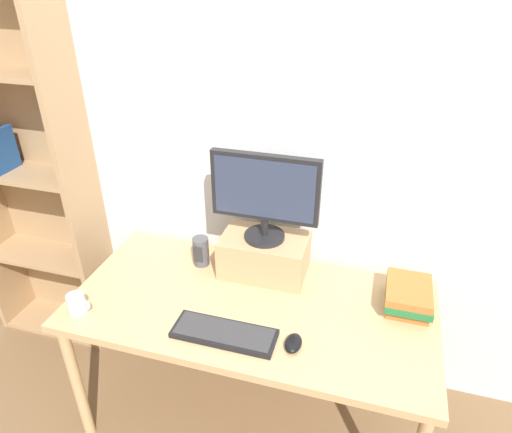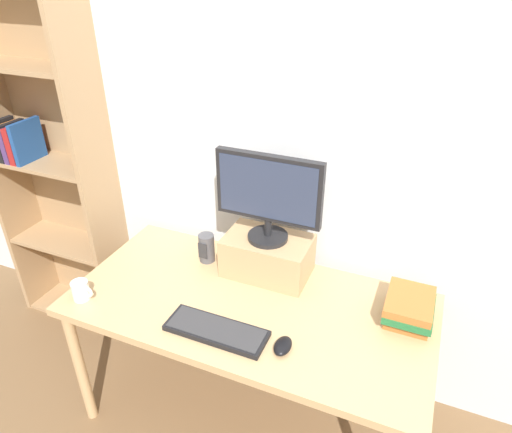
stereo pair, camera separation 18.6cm
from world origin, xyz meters
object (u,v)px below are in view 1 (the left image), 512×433
object	(u,v)px
computer_monitor	(265,194)
desk_speaker	(201,251)
riser_box	(264,255)
book_stack	(408,296)
coffee_mug	(77,304)
keyboard	(224,333)
desk	(252,314)
bookshelf_unit	(25,170)
computer_mouse	(293,343)

from	to	relation	value
computer_monitor	desk_speaker	distance (m)	0.46
riser_box	book_stack	xyz separation A→B (m)	(0.65, -0.07, -0.04)
coffee_mug	desk_speaker	bearing A→B (deg)	51.96
keyboard	coffee_mug	world-z (taller)	coffee_mug
computer_monitor	keyboard	world-z (taller)	computer_monitor
desk	coffee_mug	distance (m)	0.74
keyboard	riser_box	bearing A→B (deg)	85.08
desk_speaker	desk	bearing A→B (deg)	-33.18
bookshelf_unit	computer_mouse	size ratio (longest dim) A/B	19.82
bookshelf_unit	riser_box	world-z (taller)	bookshelf_unit
keyboard	bookshelf_unit	bearing A→B (deg)	157.42
riser_box	computer_mouse	distance (m)	0.50
keyboard	desk_speaker	xyz separation A→B (m)	(-0.27, 0.43, 0.06)
computer_monitor	coffee_mug	distance (m)	0.91
book_stack	coffee_mug	world-z (taller)	book_stack
computer_mouse	coffee_mug	bearing A→B (deg)	-176.21
bookshelf_unit	book_stack	bearing A→B (deg)	-4.57
book_stack	coffee_mug	xyz separation A→B (m)	(-1.32, -0.42, -0.01)
desk	riser_box	bearing A→B (deg)	91.63
computer_monitor	coffee_mug	xyz separation A→B (m)	(-0.67, -0.49, -0.37)
riser_box	keyboard	size ratio (longest dim) A/B	0.95
bookshelf_unit	keyboard	distance (m)	1.44
bookshelf_unit	desk_speaker	xyz separation A→B (m)	(1.03, -0.12, -0.25)
computer_mouse	book_stack	distance (m)	0.55
desk_speaker	coffee_mug	bearing A→B (deg)	-128.04
desk	keyboard	distance (m)	0.24
computer_mouse	desk_speaker	size ratio (longest dim) A/B	0.72
keyboard	computer_mouse	distance (m)	0.27
computer_mouse	desk_speaker	world-z (taller)	desk_speaker
coffee_mug	computer_mouse	bearing A→B (deg)	3.79
computer_monitor	computer_mouse	bearing A→B (deg)	-61.37
keyboard	computer_mouse	world-z (taller)	computer_mouse
desk_speaker	computer_mouse	bearing A→B (deg)	-36.86
keyboard	book_stack	distance (m)	0.79
desk	computer_mouse	xyz separation A→B (m)	(0.23, -0.20, 0.09)
desk	desk_speaker	world-z (taller)	desk_speaker
computer_mouse	desk_speaker	xyz separation A→B (m)	(-0.54, 0.41, 0.05)
computer_monitor	desk	bearing A→B (deg)	-88.36
bookshelf_unit	riser_box	bearing A→B (deg)	-3.89
desk	computer_mouse	world-z (taller)	computer_mouse
keyboard	coffee_mug	distance (m)	0.64
riser_box	coffee_mug	bearing A→B (deg)	-143.90
computer_monitor	computer_mouse	size ratio (longest dim) A/B	4.59
desk	computer_monitor	size ratio (longest dim) A/B	3.27
computer_mouse	coffee_mug	distance (m)	0.91
bookshelf_unit	riser_box	xyz separation A→B (m)	(1.34, -0.09, -0.22)
computer_monitor	keyboard	distance (m)	0.60
bookshelf_unit	computer_monitor	xyz separation A→B (m)	(1.34, -0.09, 0.10)
bookshelf_unit	computer_monitor	world-z (taller)	bookshelf_unit
riser_box	coffee_mug	world-z (taller)	riser_box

